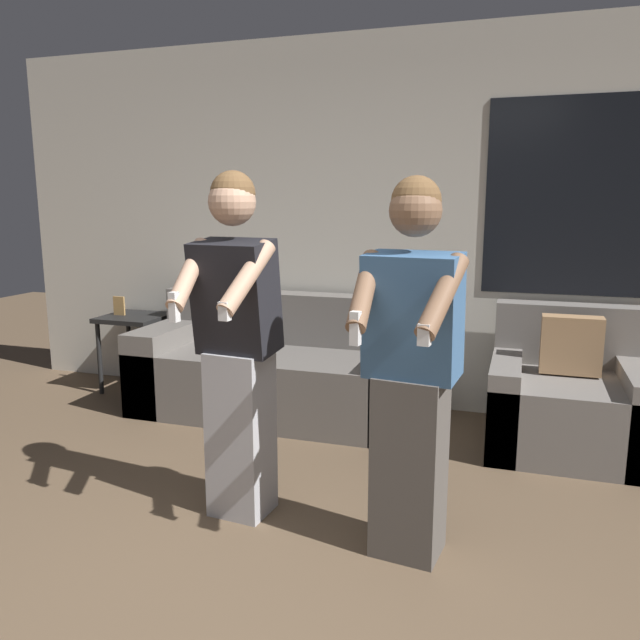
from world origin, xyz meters
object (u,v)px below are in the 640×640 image
at_px(armchair, 567,400).
at_px(side_table, 134,327).
at_px(person_left, 237,344).
at_px(person_right, 411,370).
at_px(couch, 282,372).

relative_size(armchair, side_table, 1.21).
relative_size(armchair, person_left, 0.56).
relative_size(person_left, person_right, 1.02).
xyz_separation_m(couch, person_left, (0.36, -1.46, 0.56)).
distance_m(couch, person_right, 2.04).
bearing_deg(side_table, person_left, -43.73).
bearing_deg(person_left, person_right, -6.73).
height_order(armchair, person_left, person_left).
bearing_deg(person_left, armchair, 42.09).
xyz_separation_m(armchair, person_right, (-0.73, -1.53, 0.53)).
bearing_deg(armchair, person_right, -115.61).
xyz_separation_m(side_table, person_right, (2.55, -1.73, 0.31)).
relative_size(side_table, person_left, 0.46).
height_order(couch, side_table, couch).
height_order(armchair, side_table, armchair).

